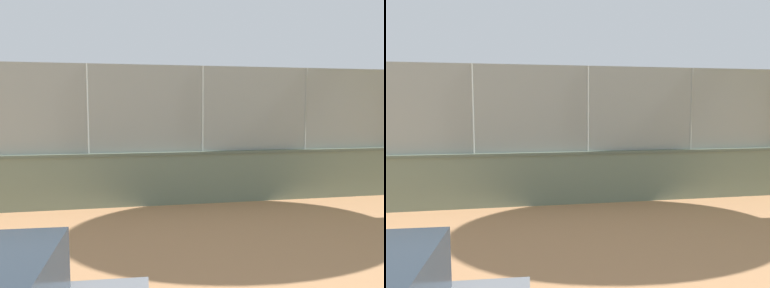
# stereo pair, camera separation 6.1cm
# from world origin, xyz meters

# --- Properties ---
(ground_plane) EXTENTS (260.00, 260.00, 0.00)m
(ground_plane) POSITION_xyz_m (0.00, 0.00, 0.00)
(ground_plane) COLOR tan
(perimeter_wall) EXTENTS (31.19, 0.94, 1.44)m
(perimeter_wall) POSITION_xyz_m (-2.94, 10.17, 0.73)
(perimeter_wall) COLOR slate
(perimeter_wall) RESTS_ON ground_plane
(fence_panel_on_wall) EXTENTS (30.63, 0.57, 2.33)m
(fence_panel_on_wall) POSITION_xyz_m (-2.94, 10.17, 2.61)
(fence_panel_on_wall) COLOR gray
(fence_panel_on_wall) RESTS_ON perimeter_wall
(player_near_wall_returning) EXTENTS (1.21, 0.72, 1.67)m
(player_near_wall_returning) POSITION_xyz_m (-0.40, 5.48, 0.99)
(player_near_wall_returning) COLOR navy
(player_near_wall_returning) RESTS_ON ground_plane
(player_foreground_swinging) EXTENTS (1.24, 0.71, 1.55)m
(player_foreground_swinging) POSITION_xyz_m (1.48, 0.95, 0.91)
(player_foreground_swinging) COLOR #B2B2B2
(player_foreground_swinging) RESTS_ON ground_plane
(player_crossing_court) EXTENTS (0.90, 1.00, 1.50)m
(player_crossing_court) POSITION_xyz_m (1.66, 5.58, 0.87)
(player_crossing_court) COLOR black
(player_crossing_court) RESTS_ON ground_plane
(sports_ball) EXTENTS (0.17, 0.17, 0.17)m
(sports_ball) POSITION_xyz_m (-0.97, 6.06, 0.09)
(sports_ball) COLOR white
(sports_ball) RESTS_ON ground_plane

